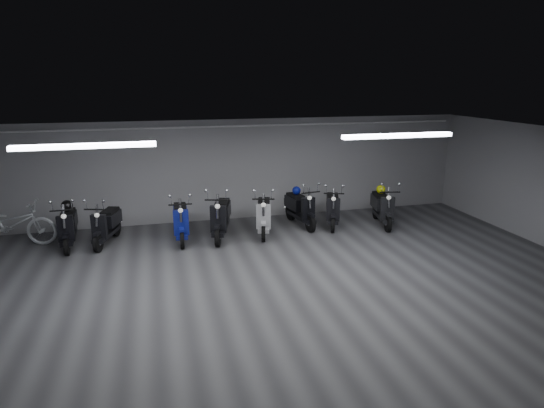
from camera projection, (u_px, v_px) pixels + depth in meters
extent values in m
cube|color=#3D3D3F|center=(267.00, 296.00, 8.52)|extent=(14.00, 10.00, 0.01)
cube|color=gray|center=(267.00, 144.00, 7.78)|extent=(14.00, 10.00, 0.01)
cube|color=gray|center=(224.00, 170.00, 12.83)|extent=(14.00, 0.01, 2.80)
cube|color=white|center=(85.00, 146.00, 8.02)|extent=(2.40, 0.18, 0.08)
cube|color=white|center=(398.00, 136.00, 9.45)|extent=(2.40, 0.18, 0.08)
cylinder|color=white|center=(223.00, 126.00, 12.43)|extent=(13.60, 0.05, 0.05)
imported|color=white|center=(10.00, 220.00, 10.92)|extent=(2.09, 0.93, 1.31)
sphere|color=black|center=(67.00, 206.00, 11.01)|extent=(0.27, 0.27, 0.27)
sphere|color=#C5D20C|center=(381.00, 189.00, 12.64)|extent=(0.25, 0.25, 0.25)
sphere|color=navy|center=(296.00, 191.00, 12.56)|extent=(0.23, 0.23, 0.23)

